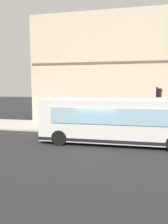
{
  "coord_description": "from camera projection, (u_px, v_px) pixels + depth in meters",
  "views": [
    {
      "loc": [
        -12.98,
        -1.77,
        3.75
      ],
      "look_at": [
        2.24,
        1.31,
        1.84
      ],
      "focal_mm": 32.28,
      "sensor_mm": 36.0,
      "label": 1
    }
  ],
  "objects": [
    {
      "name": "ground",
      "position": [
        97.0,
        144.0,
        13.43
      ],
      "size": [
        120.0,
        120.0,
        0.0
      ],
      "primitive_type": "plane",
      "color": "#262628"
    },
    {
      "name": "sidewalk_curb",
      "position": [
        104.0,
        128.0,
        18.23
      ],
      "size": [
        4.69,
        40.0,
        0.15
      ],
      "primitive_type": "cube",
      "color": "#B2ADA3",
      "rests_on": "ground"
    },
    {
      "name": "building_corner",
      "position": [
        110.0,
        72.0,
        23.49
      ],
      "size": [
        7.55,
        16.21,
        11.15
      ],
      "color": "beige",
      "rests_on": "ground"
    },
    {
      "name": "city_bus_nearside",
      "position": [
        116.0,
        121.0,
        13.36
      ],
      "size": [
        2.68,
        10.06,
        3.07
      ],
      "color": "silver",
      "rests_on": "ground"
    },
    {
      "name": "traffic_light_near_corner",
      "position": [
        158.0,
        102.0,
        15.23
      ],
      "size": [
        0.32,
        0.49,
        3.61
      ],
      "color": "black",
      "rests_on": "sidewalk_curb"
    },
    {
      "name": "fire_hydrant",
      "position": [
        162.0,
        123.0,
        18.1
      ],
      "size": [
        0.35,
        0.35,
        0.74
      ],
      "color": "gold",
      "rests_on": "sidewalk_curb"
    },
    {
      "name": "pedestrian_by_light_pole",
      "position": [
        73.0,
        114.0,
        20.08
      ],
      "size": [
        0.32,
        0.32,
        1.62
      ],
      "color": "#8C3F8C",
      "rests_on": "sidewalk_curb"
    }
  ]
}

